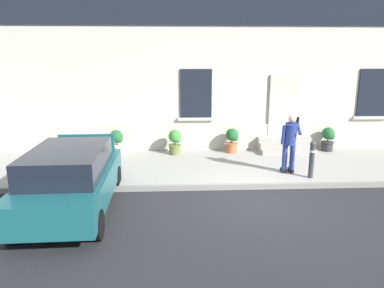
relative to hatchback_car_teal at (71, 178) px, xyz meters
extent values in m
plane|color=#232326|center=(4.36, 0.24, -0.79)|extent=(80.00, 80.00, 0.00)
cube|color=#99968E|center=(4.36, 3.04, -0.71)|extent=(24.00, 3.60, 0.15)
cube|color=gray|center=(4.36, 1.18, -0.71)|extent=(24.00, 0.12, 0.15)
cube|color=beige|center=(4.36, 5.54, 2.96)|extent=(24.00, 1.40, 7.50)
cube|color=#BCB7A8|center=(4.36, 4.82, -0.24)|extent=(24.00, 0.08, 1.10)
cube|color=maroon|center=(6.30, 4.81, 0.89)|extent=(1.00, 0.08, 2.10)
cube|color=#BCB7A8|center=(6.30, 4.79, 0.94)|extent=(1.16, 0.06, 2.24)
cube|color=black|center=(3.10, 4.81, 1.41)|extent=(1.10, 0.06, 1.70)
cube|color=#BCB7A8|center=(3.10, 4.78, 0.51)|extent=(1.30, 0.12, 0.10)
cube|color=black|center=(9.50, 4.81, 1.41)|extent=(1.10, 0.06, 1.70)
cube|color=#BCB7A8|center=(9.50, 4.78, 0.51)|extent=(1.30, 0.12, 0.10)
cube|color=black|center=(4.36, 4.81, 4.41)|extent=(16.80, 0.06, 1.40)
cube|color=#9E998E|center=(6.30, 4.04, -0.56)|extent=(1.92, 0.32, 0.16)
cube|color=#9E998E|center=(6.30, 4.36, -0.48)|extent=(1.92, 0.32, 0.32)
cube|color=#9E998E|center=(6.30, 4.68, -0.40)|extent=(1.92, 0.32, 0.48)
cube|color=#165156|center=(0.00, 0.02, -0.17)|extent=(1.86, 4.05, 0.64)
cube|color=black|center=(0.00, -0.13, 0.43)|extent=(1.61, 2.44, 0.56)
cube|color=black|center=(-0.06, 2.03, -0.39)|extent=(1.66, 0.15, 0.20)
cube|color=yellow|center=(-0.06, 2.03, -0.21)|extent=(0.52, 0.03, 0.12)
cube|color=#B21414|center=(-0.81, 2.01, 0.05)|extent=(0.16, 0.04, 0.18)
cube|color=#B21414|center=(0.70, 2.05, 0.05)|extent=(0.16, 0.04, 0.18)
cube|color=#165156|center=(-0.05, 1.77, 0.33)|extent=(1.49, 0.10, 0.60)
cylinder|color=black|center=(-0.76, -1.40, -0.49)|extent=(0.22, 0.61, 0.60)
cylinder|color=black|center=(0.83, -1.36, -0.49)|extent=(0.22, 0.61, 0.60)
cylinder|color=black|center=(-0.84, 1.40, -0.49)|extent=(0.22, 0.61, 0.60)
cylinder|color=black|center=(0.75, 1.44, -0.49)|extent=(0.22, 0.61, 0.60)
cylinder|color=#333338|center=(6.14, 1.59, -0.16)|extent=(0.14, 0.14, 0.95)
sphere|color=#333338|center=(6.14, 1.59, 0.33)|extent=(0.15, 0.15, 0.15)
cylinder|color=silver|center=(6.14, 1.59, 0.13)|extent=(0.15, 0.15, 0.06)
cylinder|color=navy|center=(5.53, 2.07, -0.19)|extent=(0.15, 0.15, 0.82)
cube|color=black|center=(5.53, 2.13, -0.59)|extent=(0.12, 0.28, 0.10)
cylinder|color=navy|center=(5.75, 2.07, -0.19)|extent=(0.15, 0.15, 0.82)
cube|color=black|center=(5.75, 2.13, -0.59)|extent=(0.12, 0.28, 0.10)
cylinder|color=navy|center=(5.64, 2.02, 0.53)|extent=(0.34, 0.43, 0.66)
sphere|color=tan|center=(5.64, 1.95, 0.97)|extent=(0.22, 0.22, 0.22)
sphere|color=silver|center=(5.64, 1.95, 1.00)|extent=(0.21, 0.21, 0.21)
cylinder|color=navy|center=(5.42, 1.98, 0.51)|extent=(0.09, 0.17, 0.57)
cylinder|color=navy|center=(5.84, 1.98, 0.73)|extent=(0.09, 0.42, 0.41)
cube|color=black|center=(5.79, 1.93, 0.95)|extent=(0.07, 0.02, 0.15)
cylinder|color=beige|center=(0.32, 4.34, -0.47)|extent=(0.40, 0.40, 0.34)
cylinder|color=beige|center=(0.32, 4.34, -0.33)|extent=(0.44, 0.44, 0.05)
cylinder|color=#47331E|center=(0.32, 4.34, -0.18)|extent=(0.04, 0.04, 0.24)
sphere|color=#1E5628|center=(0.32, 4.34, 0.00)|extent=(0.44, 0.44, 0.44)
sphere|color=#1E5628|center=(0.42, 4.29, -0.10)|extent=(0.24, 0.24, 0.24)
cylinder|color=#606B38|center=(2.34, 4.28, -0.47)|extent=(0.40, 0.40, 0.34)
cylinder|color=#606B38|center=(2.34, 4.28, -0.33)|extent=(0.44, 0.44, 0.05)
cylinder|color=#47331E|center=(2.34, 4.28, -0.18)|extent=(0.04, 0.04, 0.24)
sphere|color=#387F33|center=(2.34, 4.28, 0.00)|extent=(0.44, 0.44, 0.44)
sphere|color=#387F33|center=(2.44, 4.23, -0.10)|extent=(0.24, 0.24, 0.24)
cylinder|color=#B25B38|center=(4.35, 4.42, -0.47)|extent=(0.40, 0.40, 0.34)
cylinder|color=#B25B38|center=(4.35, 4.42, -0.33)|extent=(0.44, 0.44, 0.05)
cylinder|color=#47331E|center=(4.35, 4.42, -0.18)|extent=(0.04, 0.04, 0.24)
sphere|color=#1E5628|center=(4.35, 4.42, 0.00)|extent=(0.44, 0.44, 0.44)
sphere|color=#1E5628|center=(4.45, 4.37, -0.10)|extent=(0.24, 0.24, 0.24)
cylinder|color=#2D2D30|center=(7.83, 4.47, -0.47)|extent=(0.40, 0.40, 0.34)
cylinder|color=#2D2D30|center=(7.83, 4.47, -0.33)|extent=(0.44, 0.44, 0.05)
cylinder|color=#47331E|center=(7.83, 4.47, -0.18)|extent=(0.04, 0.04, 0.24)
sphere|color=#1E5628|center=(7.83, 4.47, 0.00)|extent=(0.44, 0.44, 0.44)
sphere|color=#1E5628|center=(7.93, 4.42, -0.10)|extent=(0.24, 0.24, 0.24)
camera|label=1|loc=(2.37, -7.65, 2.63)|focal=33.02mm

